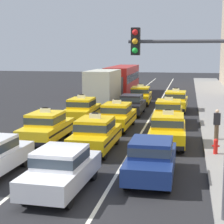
# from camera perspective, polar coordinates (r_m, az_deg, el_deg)

# --- Properties ---
(ground_plane) EXTENTS (160.00, 160.00, 0.00)m
(ground_plane) POSITION_cam_1_polar(r_m,az_deg,el_deg) (12.88, -9.66, -13.69)
(ground_plane) COLOR #232326
(lane_stripe_left_center) EXTENTS (0.14, 80.00, 0.01)m
(lane_stripe_left_center) POSITION_cam_1_polar(r_m,az_deg,el_deg) (32.02, 0.42, 0.12)
(lane_stripe_left_center) COLOR silver
(lane_stripe_left_center) RESTS_ON ground
(lane_stripe_center_right) EXTENTS (0.14, 80.00, 0.01)m
(lane_stripe_center_right) POSITION_cam_1_polar(r_m,az_deg,el_deg) (31.58, 6.13, -0.06)
(lane_stripe_center_right) COLOR silver
(lane_stripe_center_right) RESTS_ON ground
(taxi_left_second) EXTENTS (1.84, 4.57, 1.96)m
(taxi_left_second) POSITION_cam_1_polar(r_m,az_deg,el_deg) (21.33, -9.66, -2.12)
(taxi_left_second) COLOR black
(taxi_left_second) RESTS_ON ground
(taxi_left_third) EXTENTS (1.87, 4.58, 1.96)m
(taxi_left_third) POSITION_cam_1_polar(r_m,az_deg,el_deg) (27.35, -4.47, 0.42)
(taxi_left_third) COLOR black
(taxi_left_third) RESTS_ON ground
(box_truck_left_fourth) EXTENTS (2.35, 6.98, 3.27)m
(box_truck_left_fourth) POSITION_cam_1_polar(r_m,az_deg,el_deg) (34.88, -1.07, 3.78)
(box_truck_left_fourth) COLOR black
(box_truck_left_fourth) RESTS_ON ground
(bus_left_fifth) EXTENTS (2.71, 11.24, 3.22)m
(bus_left_fifth) POSITION_cam_1_polar(r_m,az_deg,el_deg) (44.59, 1.58, 4.97)
(bus_left_fifth) COLOR black
(bus_left_fifth) RESTS_ON ground
(sedan_center_nearest) EXTENTS (1.91, 4.36, 1.58)m
(sedan_center_nearest) POSITION_cam_1_polar(r_m,az_deg,el_deg) (13.88, -7.49, -8.23)
(sedan_center_nearest) COLOR black
(sedan_center_nearest) RESTS_ON ground
(taxi_center_second) EXTENTS (1.86, 4.58, 1.96)m
(taxi_center_second) POSITION_cam_1_polar(r_m,az_deg,el_deg) (19.24, -2.43, -3.20)
(taxi_center_second) COLOR black
(taxi_center_second) RESTS_ON ground
(taxi_center_third) EXTENTS (1.89, 4.59, 1.96)m
(taxi_center_third) POSITION_cam_1_polar(r_m,az_deg,el_deg) (24.60, 0.75, -0.51)
(taxi_center_third) COLOR black
(taxi_center_third) RESTS_ON ground
(sedan_center_fourth) EXTENTS (1.76, 4.30, 1.58)m
(sedan_center_fourth) POSITION_cam_1_polar(r_m,az_deg,el_deg) (30.19, 2.93, 1.18)
(sedan_center_fourth) COLOR black
(sedan_center_fourth) RESTS_ON ground
(taxi_center_fifth) EXTENTS (1.96, 4.62, 1.96)m
(taxi_center_fifth) POSITION_cam_1_polar(r_m,az_deg,el_deg) (36.02, 4.23, 2.48)
(taxi_center_fifth) COLOR black
(taxi_center_fifth) RESTS_ON ground
(sedan_right_nearest) EXTENTS (1.78, 4.31, 1.58)m
(sedan_right_nearest) POSITION_cam_1_polar(r_m,az_deg,el_deg) (15.14, 5.82, -6.72)
(sedan_right_nearest) COLOR black
(sedan_right_nearest) RESTS_ON ground
(taxi_right_second) EXTENTS (1.90, 4.59, 1.96)m
(taxi_right_second) POSITION_cam_1_polar(r_m,az_deg,el_deg) (20.53, 8.24, -2.51)
(taxi_right_second) COLOR black
(taxi_right_second) RESTS_ON ground
(taxi_right_third) EXTENTS (1.84, 4.57, 1.96)m
(taxi_right_third) POSITION_cam_1_polar(r_m,az_deg,el_deg) (26.43, 8.33, 0.05)
(taxi_right_third) COLOR black
(taxi_right_third) RESTS_ON ground
(taxi_right_fourth) EXTENTS (1.94, 4.61, 1.96)m
(taxi_right_fourth) POSITION_cam_1_polar(r_m,az_deg,el_deg) (32.40, 9.37, 1.66)
(taxi_right_fourth) COLOR black
(taxi_right_fourth) RESTS_ON ground
(pedestrian_near_crosswalk) EXTENTS (0.36, 0.24, 1.66)m
(pedestrian_near_crosswalk) POSITION_cam_1_polar(r_m,az_deg,el_deg) (21.86, 15.20, -1.74)
(pedestrian_near_crosswalk) COLOR #473828
(pedestrian_near_crosswalk) RESTS_ON sidewalk_curb
(fire_hydrant) EXTENTS (0.36, 0.22, 0.73)m
(fire_hydrant) POSITION_cam_1_polar(r_m,az_deg,el_deg) (18.83, 15.06, -4.81)
(fire_hydrant) COLOR red
(fire_hydrant) RESTS_ON sidewalk_curb
(traffic_light_pole) EXTENTS (2.87, 0.33, 5.58)m
(traffic_light_pole) POSITION_cam_1_polar(r_m,az_deg,el_deg) (10.95, 11.95, 2.96)
(traffic_light_pole) COLOR #47474C
(traffic_light_pole) RESTS_ON ground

